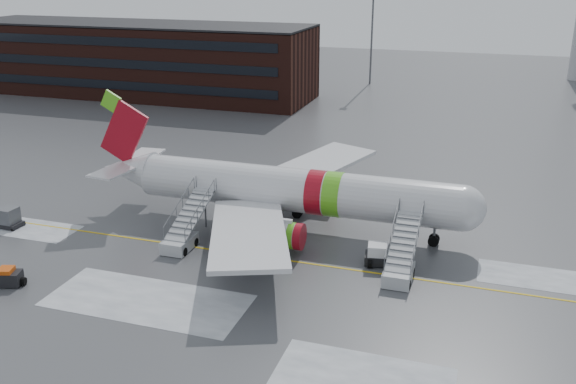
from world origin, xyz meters
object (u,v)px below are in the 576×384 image
(uld_container, at_px, (8,218))
(pushback_tug, at_px, (382,256))
(airliner, at_px, (285,190))
(airstair_aft, at_px, (184,234))
(airstair_fwd, at_px, (400,264))
(baggage_tractor, at_px, (7,278))

(uld_container, bearing_deg, pushback_tug, 4.93)
(airliner, xyz_separation_m, airstair_aft, (-6.58, -6.54, -2.35))
(airstair_fwd, xyz_separation_m, uld_container, (-34.25, -1.20, -0.23))
(baggage_tractor, bearing_deg, airstair_fwd, 20.80)
(uld_container, distance_m, baggage_tractor, 11.69)
(uld_container, relative_size, baggage_tractor, 0.81)
(pushback_tug, relative_size, baggage_tractor, 1.14)
(pushback_tug, distance_m, baggage_tractor, 27.69)
(airstair_fwd, bearing_deg, airliner, 149.67)
(airliner, height_order, airstair_aft, airliner)
(airstair_fwd, bearing_deg, airstair_aft, 180.00)
(airliner, xyz_separation_m, pushback_tug, (9.49, -4.93, -2.68))
(airliner, bearing_deg, uld_container, -161.46)
(pushback_tug, xyz_separation_m, uld_container, (-32.57, -2.81, 0.10))
(airliner, xyz_separation_m, baggage_tractor, (-15.58, -16.70, -2.84))
(airstair_fwd, bearing_deg, baggage_tractor, -159.20)
(airstair_aft, distance_m, baggage_tractor, 13.58)
(airstair_fwd, distance_m, baggage_tractor, 28.62)
(pushback_tug, distance_m, uld_container, 32.69)
(airliner, distance_m, airstair_aft, 9.57)
(airstair_aft, xyz_separation_m, pushback_tug, (16.07, 1.61, -0.33))
(baggage_tractor, bearing_deg, airstair_aft, 48.47)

